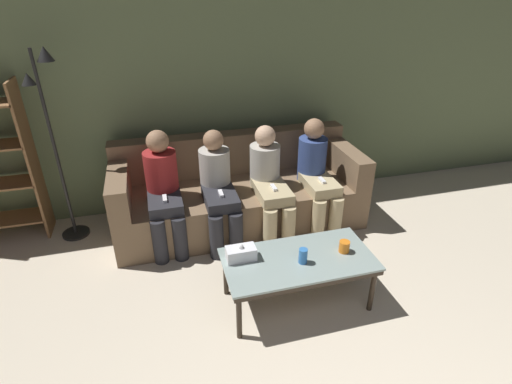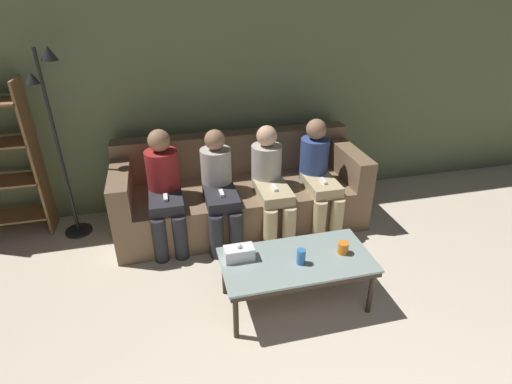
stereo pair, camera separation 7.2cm
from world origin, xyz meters
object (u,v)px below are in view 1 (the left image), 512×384
Objects in this scene: cup_near_left at (303,256)px; tissue_box at (241,253)px; seated_person_mid_left at (218,186)px; seated_person_right_end at (317,172)px; standing_lamp at (52,129)px; seated_person_mid_right at (269,180)px; coffee_table at (298,263)px; seated_person_left_end at (163,188)px; couch at (238,193)px; cup_near_right at (344,247)px.

cup_near_left is 0.54× the size of tissue_box.
seated_person_mid_left is 1.00m from seated_person_right_end.
seated_person_mid_right is at bearing -12.56° from standing_lamp.
seated_person_mid_right is (0.08, 1.12, 0.08)m from cup_near_left.
standing_lamp is at bearing 134.86° from tissue_box.
cup_near_left is at bearing -78.20° from coffee_table.
cup_near_left is 0.11× the size of seated_person_left_end.
cup_near_left is at bearing -40.55° from standing_lamp.
cup_near_left is at bearing -51.54° from seated_person_left_end.
standing_lamp reaches higher than seated_person_left_end.
seated_person_left_end is at bearing 129.46° from coffee_table.
standing_lamp is at bearing 170.31° from seated_person_right_end.
seated_person_left_end is at bearing 179.16° from seated_person_right_end.
coffee_table is 9.56× the size of cup_near_left.
couch reaches higher than cup_near_left.
cup_near_left is at bearing -82.99° from couch.
seated_person_mid_left is (-0.77, 1.08, 0.09)m from cup_near_right.
seated_person_right_end is (0.75, -0.24, 0.26)m from couch.
cup_near_right is 2.70m from standing_lamp.
standing_lamp is at bearing 156.45° from seated_person_left_end.
cup_near_right is 1.12m from seated_person_mid_right.
tissue_box is 0.20× the size of seated_person_right_end.
tissue_box is (-0.78, 0.12, 0.01)m from cup_near_right.
couch is 0.43m from seated_person_mid_left.
cup_near_left is (0.17, -1.38, 0.17)m from couch.
seated_person_mid_right is at bearing 85.90° from cup_near_left.
couch is at bearing 16.43° from seated_person_left_end.
seated_person_left_end is (-0.49, 0.99, 0.11)m from tissue_box.
couch is 1.82m from standing_lamp.
cup_near_left is 1.29× the size of cup_near_right.
seated_person_right_end is at bearing -9.69° from standing_lamp.
seated_person_mid_right is (1.00, -0.03, -0.02)m from seated_person_left_end.
couch is at bearing 162.03° from seated_person_right_end.
tissue_box is 0.97m from seated_person_mid_left.
standing_lamp is at bearing 167.44° from seated_person_mid_right.
seated_person_right_end reaches higher than coffee_table.
seated_person_left_end is at bearing -23.55° from standing_lamp.
seated_person_right_end reaches higher than tissue_box.
coffee_table is 1.16m from seated_person_mid_left.
seated_person_mid_left is at bearing 125.48° from cup_near_right.
coffee_table is at bearing -83.19° from couch.
seated_person_right_end is at bearing 43.98° from tissue_box.
coffee_table is at bearing 101.80° from cup_near_left.
couch reaches higher than cup_near_right.
seated_person_right_end is (1.01, 0.97, 0.10)m from tissue_box.
seated_person_right_end is (0.58, 1.13, 0.09)m from cup_near_left.
cup_near_left is 1.20m from seated_person_mid_left.
couch is 2.33× the size of seated_person_mid_right.
coffee_table is 1.24m from seated_person_right_end.
seated_person_mid_right is at bearing 104.20° from cup_near_right.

